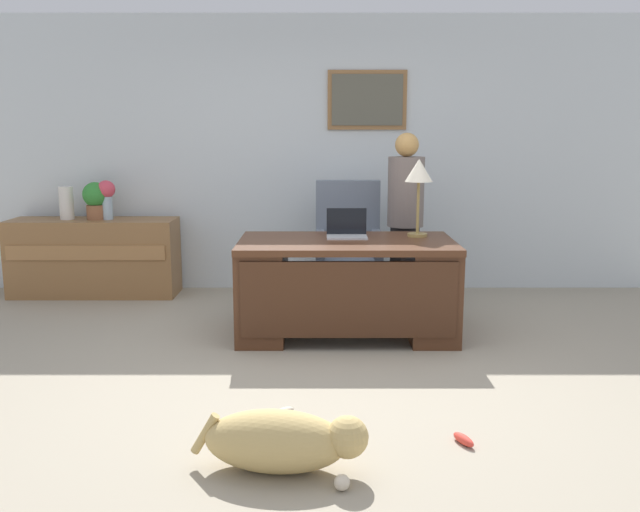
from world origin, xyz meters
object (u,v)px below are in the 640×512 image
Objects in this scene: desk_lamp at (418,175)px; person_standing at (404,220)px; laptop at (346,230)px; potted_plant at (95,199)px; armchair at (347,250)px; desk at (346,285)px; vase_with_flowers at (106,195)px; dog_lying at (282,441)px; credenza at (94,257)px; vase_empty at (65,203)px; dog_toy_ball at (341,483)px; dog_toy_bone at (283,412)px; dog_toy_plush at (463,439)px.

person_standing is at bearing 92.49° from desk_lamp.
laptop is 2.64m from potted_plant.
armchair reaches higher than laptop.
person_standing reaches higher than potted_plant.
desk is 2.68m from vase_with_flowers.
dog_lying is 2.27× the size of vase_with_flowers.
person_standing is at bearing -10.22° from potted_plant.
vase_with_flowers is 1.04× the size of potted_plant.
dog_lying is 4.07m from vase_with_flowers.
credenza is at bearing 154.56° from laptop.
vase_empty is (-2.70, 0.30, 0.40)m from armchair.
desk reaches higher than dog_toy_ball.
credenza is 0.57m from potted_plant.
credenza is 1.87× the size of dog_lying.
credenza is 10.78× the size of dog_toy_bone.
laptop is 2.55m from vase_with_flowers.
dog_lying reaches higher than dog_toy_plush.
desk_lamp reaches higher than dog_lying.
potted_plant is (-2.92, 0.53, 0.14)m from person_standing.
person_standing reaches higher than vase_with_flowers.
dog_toy_bone is (2.23, -2.89, -0.88)m from vase_empty.
person_standing is at bearing -9.34° from vase_empty.
vase_with_flowers is at bearing -0.00° from vase_empty.
dog_toy_plush is at bearing -91.11° from desk_lamp.
armchair is at bearing -7.48° from vase_with_flowers.
credenza is 3.04m from person_standing.
dog_lying reaches higher than dog_toy_bone.
vase_empty reaches higher than laptop.
desk is 1.06m from person_standing.
potted_plant is (0.28, 0.00, 0.04)m from vase_empty.
potted_plant reaches higher than dog_lying.
potted_plant is 3.61m from dog_toy_bone.
desk_lamp reaches higher than dog_toy_bone.
desk_lamp reaches higher than dog_toy_ball.
dog_lying is at bearing -60.53° from potted_plant.
armchair is 0.72× the size of person_standing.
person_standing reaches higher than laptop.
laptop is at bearing -23.44° from vase_empty.
laptop is at bearing 80.68° from dog_lying.
laptop is 0.85× the size of vase_with_flowers.
armchair reaches higher than desk.
vase_empty is at bearing 179.65° from credenza.
dog_toy_plush is at bearing -47.65° from credenza.
desk is at bearing -26.72° from vase_empty.
laptop is at bearing -25.88° from potted_plant.
vase_with_flowers is (-2.31, 0.30, 0.48)m from armchair.
dog_lying is at bearing -97.73° from armchair.
dog_toy_plush is (-0.02, -2.71, -0.78)m from person_standing.
person_standing is at bearing -10.04° from credenza.
potted_plant is (0.04, 0.00, 0.57)m from credenza.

